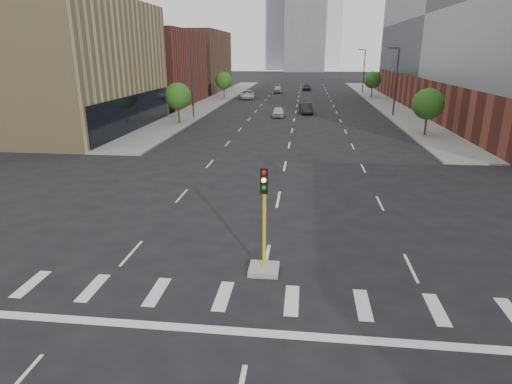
% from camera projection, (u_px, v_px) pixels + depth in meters
% --- Properties ---
extents(sidewalk_left_far, '(5.00, 92.00, 0.15)m').
position_uv_depth(sidewalk_left_far, '(218.00, 99.00, 80.31)').
color(sidewalk_left_far, gray).
rests_on(sidewalk_left_far, ground).
extents(sidewalk_right_far, '(5.00, 92.00, 0.15)m').
position_uv_depth(sidewalk_right_far, '(381.00, 101.00, 77.05)').
color(sidewalk_right_far, gray).
rests_on(sidewalk_right_far, ground).
extents(building_left_mid, '(20.00, 24.00, 14.00)m').
position_uv_depth(building_left_mid, '(45.00, 66.00, 47.41)').
color(building_left_mid, tan).
rests_on(building_left_mid, ground).
extents(building_left_far_a, '(20.00, 22.00, 12.00)m').
position_uv_depth(building_left_far_a, '(135.00, 68.00, 72.27)').
color(building_left_far_a, brown).
rests_on(building_left_far_a, ground).
extents(building_left_far_b, '(20.00, 24.00, 13.00)m').
position_uv_depth(building_left_far_b, '(179.00, 61.00, 96.66)').
color(building_left_far_b, brown).
rests_on(building_left_far_b, ground).
extents(tower_mid, '(18.00, 18.00, 44.00)m').
position_uv_depth(tower_mid, '(306.00, 20.00, 190.80)').
color(tower_mid, slate).
rests_on(tower_mid, ground).
extents(median_traffic_signal, '(1.20, 1.20, 4.40)m').
position_uv_depth(median_traffic_signal, '(264.00, 250.00, 17.01)').
color(median_traffic_signal, '#999993').
rests_on(median_traffic_signal, ground).
extents(streetlight_right_a, '(1.60, 0.22, 9.07)m').
position_uv_depth(streetlight_right_a, '(396.00, 79.00, 57.75)').
color(streetlight_right_a, '#2D2D30').
rests_on(streetlight_right_a, ground).
extents(streetlight_right_b, '(1.60, 0.22, 9.07)m').
position_uv_depth(streetlight_right_b, '(364.00, 69.00, 90.79)').
color(streetlight_right_b, '#2D2D30').
rests_on(streetlight_right_b, ground).
extents(streetlight_left, '(1.60, 0.22, 9.07)m').
position_uv_depth(streetlight_left, '(193.00, 80.00, 55.94)').
color(streetlight_left, '#2D2D30').
rests_on(streetlight_left, ground).
extents(tree_left_near, '(3.20, 3.20, 4.85)m').
position_uv_depth(tree_left_near, '(178.00, 96.00, 51.79)').
color(tree_left_near, '#382619').
rests_on(tree_left_near, ground).
extents(tree_left_far, '(3.20, 3.20, 4.85)m').
position_uv_depth(tree_left_far, '(224.00, 81.00, 80.11)').
color(tree_left_far, '#382619').
rests_on(tree_left_far, ground).
extents(tree_right_near, '(3.20, 3.20, 4.85)m').
position_uv_depth(tree_right_near, '(428.00, 104.00, 44.03)').
color(tree_right_near, '#382619').
rests_on(tree_right_near, ground).
extents(tree_right_far, '(3.20, 3.20, 4.85)m').
position_uv_depth(tree_right_far, '(373.00, 80.00, 81.79)').
color(tree_right_far, '#382619').
rests_on(tree_right_far, ground).
extents(car_near_left, '(1.62, 3.99, 1.36)m').
position_uv_depth(car_near_left, '(278.00, 112.00, 58.60)').
color(car_near_left, silver).
rests_on(car_near_left, ground).
extents(car_mid_right, '(2.14, 4.74, 1.51)m').
position_uv_depth(car_mid_right, '(306.00, 108.00, 61.60)').
color(car_mid_right, black).
rests_on(car_mid_right, ground).
extents(car_far_left, '(3.23, 5.96, 1.59)m').
position_uv_depth(car_far_left, '(247.00, 95.00, 81.01)').
color(car_far_left, '#B3B3B3').
rests_on(car_far_left, ground).
extents(car_deep_right, '(1.94, 4.67, 1.35)m').
position_uv_depth(car_deep_right, '(307.00, 87.00, 99.09)').
color(car_deep_right, black).
rests_on(car_deep_right, ground).
extents(car_distant, '(2.30, 4.65, 1.53)m').
position_uv_depth(car_distant, '(278.00, 89.00, 93.06)').
color(car_distant, '#ACACB1').
rests_on(car_distant, ground).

